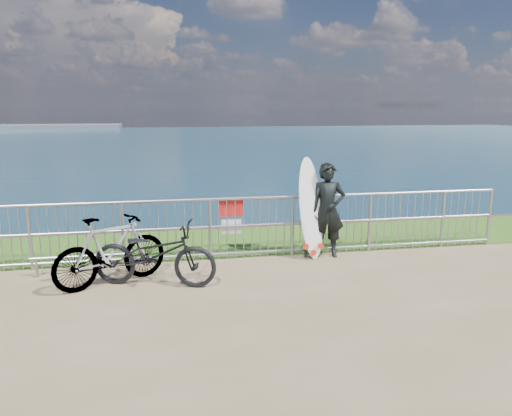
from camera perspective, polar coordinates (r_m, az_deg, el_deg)
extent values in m
plane|color=#2E5B19|center=(10.12, -2.96, -3.86)|extent=(120.00, 120.00, 0.00)
cube|color=brown|center=(12.12, -3.61, -13.84)|extent=(120.00, 0.30, 5.00)
plane|color=navy|center=(97.28, -9.82, 6.95)|extent=(260.00, 260.00, 0.00)
cube|color=#565E68|center=(181.76, -26.37, 8.28)|extent=(70.00, 12.00, 1.50)
cylinder|color=gray|center=(8.81, -2.09, 1.09)|extent=(10.00, 0.06, 0.06)
cylinder|color=gray|center=(8.92, -2.07, -2.04)|extent=(10.00, 0.05, 0.05)
cylinder|color=gray|center=(9.05, -2.04, -5.14)|extent=(10.00, 0.05, 0.05)
cylinder|color=gray|center=(9.12, -24.41, -3.14)|extent=(0.06, 0.06, 1.10)
cylinder|color=gray|center=(8.87, -14.97, -2.87)|extent=(0.06, 0.06, 1.10)
cylinder|color=gray|center=(8.87, -5.26, -2.51)|extent=(0.06, 0.06, 1.10)
cylinder|color=gray|center=(9.12, 4.16, -2.09)|extent=(0.06, 0.06, 1.10)
cylinder|color=gray|center=(9.61, 12.86, -1.66)|extent=(0.06, 0.06, 1.10)
cylinder|color=gray|center=(10.29, 20.56, -1.24)|extent=(0.06, 0.06, 1.10)
cylinder|color=gray|center=(10.83, 25.10, -0.98)|extent=(0.06, 0.06, 1.10)
cube|color=red|center=(8.89, -2.86, 0.00)|extent=(0.42, 0.02, 0.30)
cube|color=white|center=(8.88, -2.86, -0.01)|extent=(0.38, 0.01, 0.08)
cube|color=white|center=(8.96, -2.84, -2.13)|extent=(0.36, 0.02, 0.26)
imported|color=black|center=(9.09, 8.18, -0.26)|extent=(0.69, 0.51, 1.71)
ellipsoid|color=white|center=(8.98, 6.28, 0.02)|extent=(0.58, 0.54, 1.83)
cone|color=red|center=(8.99, 5.56, -4.26)|extent=(0.11, 0.20, 0.11)
cone|color=red|center=(9.07, 7.25, -4.15)|extent=(0.11, 0.20, 0.11)
cone|color=red|center=(9.06, 6.39, -4.93)|extent=(0.11, 0.20, 0.11)
imported|color=black|center=(7.75, -11.54, -5.17)|extent=(2.02, 1.19, 1.00)
imported|color=black|center=(7.94, -16.28, -4.69)|extent=(1.83, 1.32, 1.09)
cylinder|color=gray|center=(8.61, -19.29, -5.22)|extent=(1.61, 0.05, 0.05)
cylinder|color=gray|center=(8.79, -23.78, -6.28)|extent=(0.04, 0.04, 0.31)
cylinder|color=gray|center=(8.57, -14.54, -6.10)|extent=(0.04, 0.04, 0.31)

